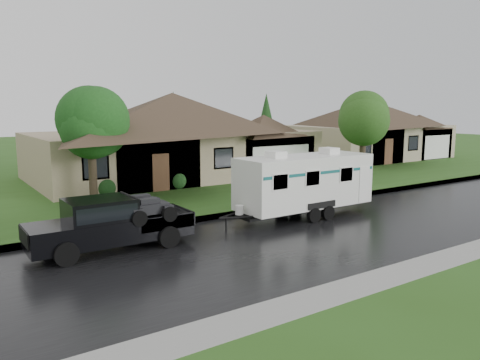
% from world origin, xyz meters
% --- Properties ---
extents(ground, '(140.00, 140.00, 0.00)m').
position_xyz_m(ground, '(0.00, 0.00, 0.00)').
color(ground, '#2C541A').
rests_on(ground, ground).
extents(road, '(140.00, 8.00, 0.01)m').
position_xyz_m(road, '(0.00, -2.00, 0.01)').
color(road, black).
rests_on(road, ground).
extents(curb, '(140.00, 0.50, 0.15)m').
position_xyz_m(curb, '(0.00, 2.25, 0.07)').
color(curb, gray).
rests_on(curb, ground).
extents(lawn, '(140.00, 26.00, 0.15)m').
position_xyz_m(lawn, '(0.00, 15.00, 0.07)').
color(lawn, '#2C541A').
rests_on(lawn, ground).
extents(house_main, '(19.44, 10.80, 6.90)m').
position_xyz_m(house_main, '(2.29, 13.84, 3.59)').
color(house_main, '#998768').
rests_on(house_main, lawn).
extents(house_neighbor, '(15.12, 9.72, 6.45)m').
position_xyz_m(house_neighbor, '(22.27, 14.34, 3.32)').
color(house_neighbor, tan).
rests_on(house_neighbor, lawn).
extents(tree_left_green, '(3.35, 3.35, 5.54)m').
position_xyz_m(tree_left_green, '(-5.39, 7.70, 3.99)').
color(tree_left_green, '#382B1E').
rests_on(tree_left_green, lawn).
extents(tree_right_green, '(3.41, 3.41, 5.64)m').
position_xyz_m(tree_right_green, '(11.99, 6.20, 4.06)').
color(tree_right_green, '#382B1E').
rests_on(tree_right_green, lawn).
extents(shrub_row, '(13.60, 1.00, 1.00)m').
position_xyz_m(shrub_row, '(2.00, 9.30, 0.65)').
color(shrub_row, '#143814').
rests_on(shrub_row, lawn).
extents(pickup_truck, '(5.40, 2.05, 1.80)m').
position_xyz_m(pickup_truck, '(-7.13, 0.37, 0.96)').
color(pickup_truck, black).
rests_on(pickup_truck, ground).
extents(travel_trailer, '(6.66, 2.34, 2.99)m').
position_xyz_m(travel_trailer, '(1.67, 0.37, 1.58)').
color(travel_trailer, white).
rests_on(travel_trailer, ground).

